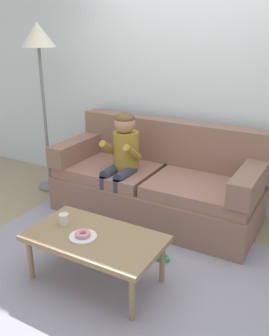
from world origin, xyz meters
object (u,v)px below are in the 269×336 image
Objects in this scene: donut at (83,234)px; floor_lamp at (39,50)px; mug at (64,219)px; toy_controller at (157,257)px; coffee_table at (95,241)px; couch at (157,184)px; person_child at (122,156)px.

donut is 2.31m from floor_lamp.
toy_controller is at bearing 37.03° from mug.
mug reaches higher than donut.
mug is (-0.32, 0.03, 0.09)m from coffee_table.
couch is 1.25m from mug.
person_child is 1.53m from floor_lamp.
person_child is (-0.39, 1.04, 0.30)m from coffee_table.
mug reaches higher than toy_controller.
couch is at bearing 90.96° from donut.
donut reaches higher than toy_controller.
coffee_table is 0.67m from toy_controller.
person_child is at bearing -145.12° from couch.
floor_lamp reaches higher than toy_controller.
floor_lamp reaches higher than mug.
couch is 2.02× the size of coffee_table.
floor_lamp is at bearing 166.12° from toy_controller.
couch is at bearing 93.97° from coffee_table.
coffee_table is 0.33m from mug.
donut is 0.06× the size of floor_lamp.
donut is at bearing -19.32° from mug.
mug is 0.05× the size of floor_lamp.
donut is 1.33× the size of mug.
floor_lamp is (-1.47, -0.03, 1.30)m from couch.
donut is 0.78m from toy_controller.
coffee_table reaches higher than toy_controller.
person_child is 1.04m from mug.
person_child reaches higher than mug.
floor_lamp is (-1.16, 0.18, 0.98)m from person_child.
person_child is 12.24× the size of mug.
toy_controller is 2.57m from floor_lamp.
floor_lamp is at bearing 135.85° from mug.
couch reaches higher than donut.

